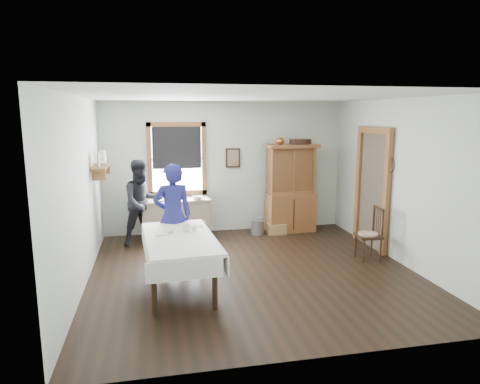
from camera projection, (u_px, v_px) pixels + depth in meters
The scene contains 20 objects.
room at pixel (253, 187), 6.50m from camera, with size 5.01×5.01×2.70m.
window at pixel (177, 156), 8.62m from camera, with size 1.18×0.07×1.48m.
doorway at pixel (373, 185), 7.83m from camera, with size 0.09×1.14×2.22m.
wall_shelf at pixel (101, 165), 7.47m from camera, with size 0.24×1.00×0.44m.
framed_picture at pixel (233, 158), 8.86m from camera, with size 0.30×0.04×0.40m, color black.
rug_beater at pixel (390, 158), 7.20m from camera, with size 0.27×0.27×0.01m, color black.
work_counter at pixel (175, 218), 8.53m from camera, with size 1.37×0.52×0.78m, color tan.
china_hutch at pixel (291, 188), 8.91m from camera, with size 1.08×0.51×1.83m, color #905D2C.
dining_table at pixel (180, 262), 6.07m from camera, with size 0.98×1.87×0.75m, color white.
spindle_chair at pixel (369, 233), 7.24m from camera, with size 0.42×0.42×0.91m, color black.
pail at pixel (257, 227), 8.81m from camera, with size 0.27×0.27×0.29m, color #93969A.
wicker_basket at pixel (276, 228), 8.85m from camera, with size 0.38×0.27×0.22m, color #AD7A4E.
woman_blue at pixel (173, 220), 6.82m from camera, with size 0.57×0.38×1.56m, color navy.
figure_dark at pixel (143, 206), 8.05m from camera, with size 0.73×0.57×1.50m, color black.
table_cup_a at pixel (187, 228), 6.29m from camera, with size 0.12×0.12×0.09m, color white.
table_cup_b at pixel (194, 228), 6.28m from camera, with size 0.09×0.09×0.09m, color white.
table_bowl at pixel (168, 230), 6.23m from camera, with size 0.21×0.21×0.05m, color white.
counter_book at pixel (159, 200), 8.32m from camera, with size 0.16×0.22×0.02m, color #7E6554.
counter_bowl at pixel (197, 198), 8.44m from camera, with size 0.21×0.21×0.07m, color white.
shelf_bowl at pixel (101, 163), 7.48m from camera, with size 0.22×0.22×0.05m, color white.
Camera 1 is at (-1.48, -6.23, 2.45)m, focal length 32.00 mm.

